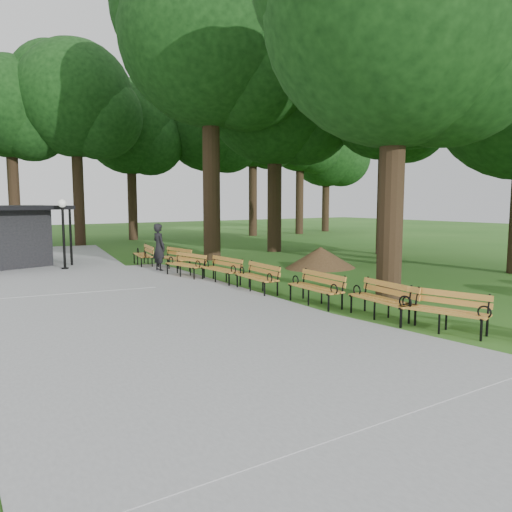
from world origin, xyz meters
TOP-DOWN VIEW (x-y plane):
  - ground at (0.00, 0.00)m, footprint 100.00×100.00m
  - path at (-4.00, 3.00)m, footprint 12.00×38.00m
  - person at (-0.59, 8.96)m, footprint 0.50×0.72m
  - kiosk at (-5.58, 13.51)m, footprint 4.81×4.43m
  - lamp_post at (-3.59, 11.36)m, footprint 0.32×0.32m
  - dirt_mound at (5.25, 6.07)m, footprint 2.58×2.58m
  - bench_1 at (0.71, -2.79)m, footprint 1.15×2.00m
  - bench_2 at (0.54, -1.28)m, footprint 0.82×1.95m
  - bench_3 at (0.29, 0.78)m, footprint 0.75×1.93m
  - bench_4 at (0.04, 3.16)m, footprint 0.77×1.94m
  - bench_5 at (-0.00, 5.22)m, footprint 0.73×1.93m
  - bench_6 at (-0.45, 6.98)m, footprint 0.94×1.98m
  - bench_7 at (0.05, 9.03)m, footprint 0.86×1.96m
  - bench_8 at (-0.51, 10.91)m, footprint 0.98×1.99m
  - lawn_tree_0 at (2.50, 0.20)m, footprint 7.19×7.19m
  - lawn_tree_1 at (8.38, 5.47)m, footprint 5.33×5.33m
  - lawn_tree_2 at (2.96, 11.07)m, footprint 8.16×8.16m
  - lawn_tree_4 at (7.61, 12.44)m, footprint 7.50×7.50m
  - lawn_tree_5 at (11.38, 8.23)m, footprint 5.76×5.76m
  - tree_backdrop at (6.80, 23.10)m, footprint 36.85×9.52m

SIDE VIEW (x-z plane):
  - ground at x=0.00m, z-range 0.00..0.00m
  - path at x=-4.00m, z-range 0.00..0.06m
  - dirt_mound at x=5.25m, z-range 0.00..0.87m
  - bench_1 at x=0.71m, z-range 0.00..0.88m
  - bench_2 at x=0.54m, z-range 0.00..0.88m
  - bench_3 at x=0.29m, z-range 0.00..0.88m
  - bench_4 at x=0.04m, z-range 0.00..0.88m
  - bench_5 at x=0.00m, z-range 0.00..0.88m
  - bench_6 at x=-0.45m, z-range 0.00..0.88m
  - bench_7 at x=0.05m, z-range 0.00..0.88m
  - bench_8 at x=-0.51m, z-range 0.00..0.88m
  - person at x=-0.59m, z-range 0.00..1.88m
  - kiosk at x=-5.58m, z-range 0.00..2.55m
  - lamp_post at x=-3.59m, z-range 0.64..3.45m
  - lawn_tree_5 at x=11.38m, z-range 2.35..12.91m
  - lawn_tree_0 at x=2.50m, z-range 2.05..13.43m
  - lawn_tree_1 at x=8.38m, z-range 2.51..13.00m
  - tree_backdrop at x=6.80m, z-range 0.00..15.95m
  - lawn_tree_4 at x=7.61m, z-range 2.28..14.43m
  - lawn_tree_2 at x=2.96m, z-range 2.97..17.19m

